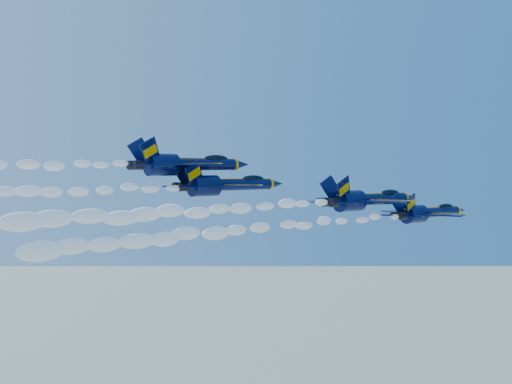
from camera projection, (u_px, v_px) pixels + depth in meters
jet_lead at (428, 212)px, 83.59m from camera, size 15.00×12.30×5.57m
smoke_trail_jet_lead at (247, 230)px, 64.48m from camera, size 47.57×1.67×1.50m
jet_second at (368, 199)px, 81.59m from camera, size 17.14×14.06×6.37m
smoke_trail_jet_second at (154, 214)px, 61.90m from camera, size 47.57×1.91×1.72m
jet_third at (226, 184)px, 84.83m from camera, size 17.81×14.61×6.62m
jet_fourth at (186, 164)px, 82.13m from camera, size 18.19×14.92×6.76m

